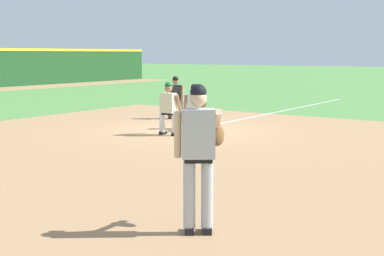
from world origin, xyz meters
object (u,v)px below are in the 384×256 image
at_px(first_baseman, 195,105).
at_px(baserunner, 169,106).
at_px(first_base_bag, 186,129).
at_px(pitcher, 199,149).
at_px(baseball, 202,148).
at_px(umpire, 175,96).

xyz_separation_m(first_baseman, baserunner, (-1.38, -0.08, 0.06)).
distance_m(first_base_bag, first_baseman, 0.82).
bearing_deg(pitcher, baseball, 33.21).
bearing_deg(umpire, baserunner, -146.49).
bearing_deg(baseball, first_baseman, 37.27).
bearing_deg(pitcher, first_baseman, 34.71).
bearing_deg(first_baseman, umpire, 48.94).
distance_m(baseball, pitcher, 5.91).
bearing_deg(baseball, pitcher, -146.79).
xyz_separation_m(first_base_bag, pitcher, (-7.12, -5.25, 1.01)).
height_order(first_base_bag, baseball, first_base_bag).
bearing_deg(first_baseman, baseball, -142.73).
distance_m(pitcher, baserunner, 8.08).
bearing_deg(baserunner, umpire, 33.51).
distance_m(baserunner, umpire, 3.72).
distance_m(baseball, umpire, 6.04).
relative_size(first_base_bag, pitcher, 0.20).
distance_m(first_base_bag, baserunner, 1.19).
relative_size(pitcher, baserunner, 1.27).
bearing_deg(first_base_bag, baseball, -137.48).
xyz_separation_m(baseball, pitcher, (-4.87, -3.19, 1.02)).
xyz_separation_m(pitcher, first_baseman, (7.57, 5.25, -0.33)).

